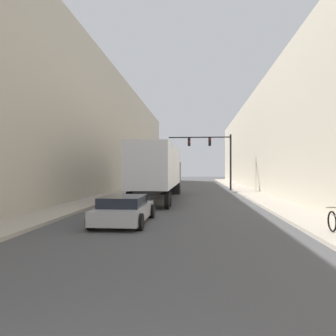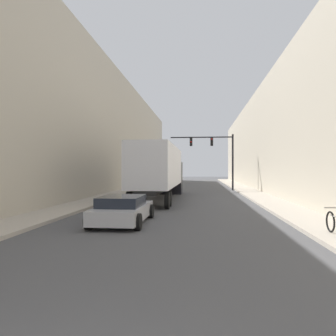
% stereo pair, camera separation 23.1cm
% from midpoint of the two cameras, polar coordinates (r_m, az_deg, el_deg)
% --- Properties ---
extents(sidewalk_right, '(2.23, 80.00, 0.15)m').
position_cam_midpoint_polar(sidewalk_right, '(32.23, 13.74, -4.16)').
color(sidewalk_right, '#B2A899').
rests_on(sidewalk_right, ground).
extents(sidewalk_left, '(2.23, 80.00, 0.15)m').
position_cam_midpoint_polar(sidewalk_left, '(32.70, -7.97, -4.11)').
color(sidewalk_left, '#B2A899').
rests_on(sidewalk_left, ground).
extents(building_right, '(6.00, 80.00, 10.70)m').
position_cam_midpoint_polar(building_right, '(33.17, 20.80, 5.08)').
color(building_right, '#BCB29E').
rests_on(building_right, ground).
extents(building_left, '(6.00, 80.00, 12.77)m').
position_cam_midpoint_polar(building_left, '(34.04, -14.78, 6.69)').
color(building_left, '#BCB29E').
rests_on(building_left, ground).
extents(semi_truck, '(2.55, 14.26, 3.91)m').
position_cam_midpoint_polar(semi_truck, '(24.86, -1.75, -0.30)').
color(semi_truck, silver).
rests_on(semi_truck, ground).
extents(sedan_car, '(2.13, 4.47, 1.16)m').
position_cam_midpoint_polar(sedan_car, '(14.13, -8.09, -7.20)').
color(sedan_car, '#B7B7BC').
rests_on(sedan_car, ground).
extents(traffic_signal_gantry, '(6.94, 0.35, 6.14)m').
position_cam_midpoint_polar(traffic_signal_gantry, '(36.49, 8.03, 2.92)').
color(traffic_signal_gantry, black).
rests_on(traffic_signal_gantry, ground).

